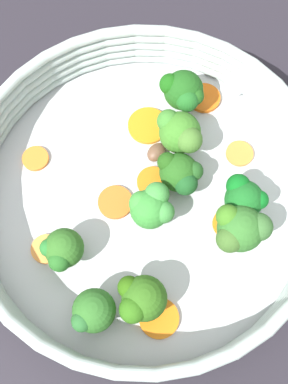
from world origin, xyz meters
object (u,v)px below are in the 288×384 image
object	(u,v)px
carrot_slice_7	(240,153)
broccoli_floret_7	(244,197)
carrot_slice_8	(204,98)
carrot_slice_4	(159,318)
carrot_slice_3	(46,249)
mushroom_piece_0	(157,152)
broccoli_floret_5	(63,250)
carrot_slice_0	(228,224)
broccoli_floret_0	(183,92)
carrot_slice_5	(153,182)
carrot_slice_6	(36,159)
carrot_slice_1	(148,126)
broccoli_floret_1	(240,229)
broccoli_floret_2	(92,312)
broccoli_floret_8	(141,299)
broccoli_floret_6	(180,173)
skillet	(144,199)
carrot_slice_2	(115,202)
broccoli_floret_4	(180,133)
broccoli_floret_3	(150,206)

from	to	relation	value
carrot_slice_7	broccoli_floret_7	world-z (taller)	broccoli_floret_7
carrot_slice_8	carrot_slice_4	bearing A→B (deg)	85.16
carrot_slice_3	mushroom_piece_0	distance (m)	0.16
broccoli_floret_5	carrot_slice_0	bearing A→B (deg)	-160.66
carrot_slice_3	broccoli_floret_0	distance (m)	0.22
carrot_slice_5	carrot_slice_6	xyz separation A→B (m)	(0.13, -0.01, -0.00)
carrot_slice_0	broccoli_floret_7	bearing A→B (deg)	-114.71
broccoli_floret_5	mushroom_piece_0	world-z (taller)	broccoli_floret_5
carrot_slice_1	carrot_slice_4	distance (m)	0.21
carrot_slice_0	broccoli_floret_1	distance (m)	0.04
carrot_slice_3	broccoli_floret_1	distance (m)	0.20
broccoli_floret_5	mushroom_piece_0	bearing A→B (deg)	-121.23
broccoli_floret_5	carrot_slice_6	bearing A→B (deg)	-61.44
broccoli_floret_2	broccoli_floret_8	bearing A→B (deg)	-157.59
broccoli_floret_1	mushroom_piece_0	size ratio (longest dim) A/B	2.37
carrot_slice_0	carrot_slice_6	world-z (taller)	same
carrot_slice_8	broccoli_floret_1	distance (m)	0.17
broccoli_floret_6	broccoli_floret_8	xyz separation A→B (m)	(0.02, 0.13, 0.01)
carrot_slice_0	mushroom_piece_0	xyz separation A→B (m)	(0.08, -0.07, 0.01)
skillet	mushroom_piece_0	size ratio (longest dim) A/B	14.67
carrot_slice_2	broccoli_floret_5	distance (m)	0.08
broccoli_floret_1	mushroom_piece_0	world-z (taller)	broccoli_floret_1
broccoli_floret_2	carrot_slice_0	bearing A→B (deg)	-137.82
carrot_slice_5	broccoli_floret_4	world-z (taller)	broccoli_floret_4
broccoli_floret_1	broccoli_floret_6	bearing A→B (deg)	-40.05
carrot_slice_4	carrot_slice_6	distance (m)	0.22
carrot_slice_6	broccoli_floret_5	world-z (taller)	broccoli_floret_5
broccoli_floret_0	broccoli_floret_6	size ratio (longest dim) A/B	1.13
broccoli_floret_6	carrot_slice_6	bearing A→B (deg)	-2.14
carrot_slice_0	carrot_slice_3	size ratio (longest dim) A/B	1.08
carrot_slice_6	broccoli_floret_8	xyz separation A→B (m)	(-0.14, 0.14, 0.03)
carrot_slice_6	broccoli_floret_0	world-z (taller)	broccoli_floret_0
broccoli_floret_2	broccoli_floret_0	bearing A→B (deg)	-103.31
carrot_slice_2	broccoli_floret_2	world-z (taller)	broccoli_floret_2
carrot_slice_6	carrot_slice_8	distance (m)	0.20
broccoli_floret_4	broccoli_floret_7	world-z (taller)	broccoli_floret_4
carrot_slice_3	broccoli_floret_6	size ratio (longest dim) A/B	0.63
skillet	carrot_slice_7	size ratio (longest dim) A/B	11.57
carrot_slice_0	broccoli_floret_6	size ratio (longest dim) A/B	0.68
carrot_slice_0	carrot_slice_4	distance (m)	0.12
broccoli_floret_4	carrot_slice_0	bearing A→B (deg)	127.33
broccoli_floret_5	broccoli_floret_8	xyz separation A→B (m)	(-0.08, 0.04, 0.00)
broccoli_floret_5	broccoli_floret_7	size ratio (longest dim) A/B	0.98
carrot_slice_8	broccoli_floret_0	xyz separation A→B (m)	(0.03, 0.01, 0.03)
carrot_slice_4	carrot_slice_6	bearing A→B (deg)	-43.94
broccoli_floret_4	carrot_slice_3	bearing A→B (deg)	47.81
broccoli_floret_2	broccoli_floret_3	bearing A→B (deg)	-109.58
carrot_slice_0	carrot_slice_8	world-z (taller)	carrot_slice_8
carrot_slice_5	broccoli_floret_6	bearing A→B (deg)	-171.51
broccoli_floret_3	broccoli_floret_6	size ratio (longest dim) A/B	1.07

